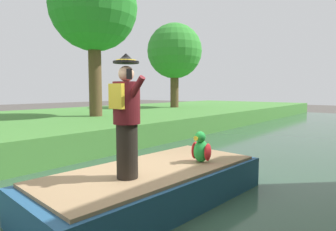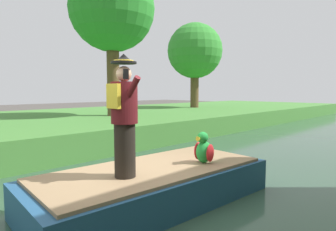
{
  "view_description": "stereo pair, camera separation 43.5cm",
  "coord_description": "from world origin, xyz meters",
  "px_view_note": "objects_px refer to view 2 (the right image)",
  "views": [
    {
      "loc": [
        3.24,
        -3.08,
        2.03
      ],
      "look_at": [
        0.26,
        0.53,
        1.61
      ],
      "focal_mm": 30.56,
      "sensor_mm": 36.0,
      "label": 1
    },
    {
      "loc": [
        3.56,
        -2.78,
        2.03
      ],
      "look_at": [
        0.26,
        0.53,
        1.61
      ],
      "focal_mm": 30.56,
      "sensor_mm": 36.0,
      "label": 2
    }
  ],
  "objects_px": {
    "tree_tall": "(112,10)",
    "tree_slender": "(195,51)",
    "person_pirate": "(124,116)",
    "parrot_plush": "(204,149)",
    "boat": "(153,185)"
  },
  "relations": [
    {
      "from": "boat",
      "to": "tree_tall",
      "type": "relative_size",
      "value": 0.67
    },
    {
      "from": "parrot_plush",
      "to": "tree_tall",
      "type": "distance_m",
      "value": 9.3
    },
    {
      "from": "boat",
      "to": "tree_tall",
      "type": "height_order",
      "value": "tree_tall"
    },
    {
      "from": "person_pirate",
      "to": "parrot_plush",
      "type": "xyz_separation_m",
      "value": [
        0.32,
        1.52,
        -0.68
      ]
    },
    {
      "from": "boat",
      "to": "person_pirate",
      "type": "height_order",
      "value": "person_pirate"
    },
    {
      "from": "person_pirate",
      "to": "parrot_plush",
      "type": "distance_m",
      "value": 1.69
    },
    {
      "from": "tree_slender",
      "to": "tree_tall",
      "type": "bearing_deg",
      "value": -79.35
    },
    {
      "from": "tree_slender",
      "to": "boat",
      "type": "bearing_deg",
      "value": -53.15
    },
    {
      "from": "boat",
      "to": "parrot_plush",
      "type": "distance_m",
      "value": 1.1
    },
    {
      "from": "tree_tall",
      "to": "tree_slender",
      "type": "height_order",
      "value": "tree_tall"
    },
    {
      "from": "person_pirate",
      "to": "boat",
      "type": "bearing_deg",
      "value": 87.19
    },
    {
      "from": "tree_tall",
      "to": "tree_slender",
      "type": "xyz_separation_m",
      "value": [
        -1.36,
        7.21,
        -0.95
      ]
    },
    {
      "from": "tree_tall",
      "to": "person_pirate",
      "type": "bearing_deg",
      "value": -33.21
    },
    {
      "from": "person_pirate",
      "to": "parrot_plush",
      "type": "bearing_deg",
      "value": 66.95
    },
    {
      "from": "parrot_plush",
      "to": "tree_slender",
      "type": "distance_m",
      "value": 14.1
    }
  ]
}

